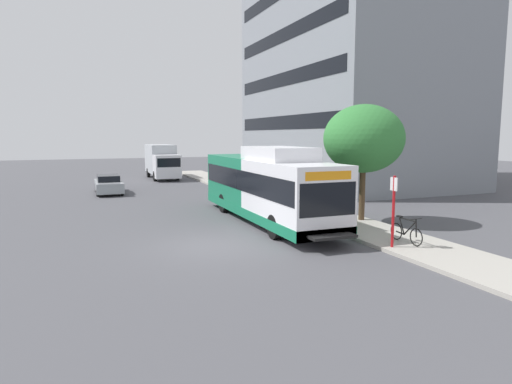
# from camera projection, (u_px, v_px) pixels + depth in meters

# --- Properties ---
(ground_plane) EXTENTS (120.00, 120.00, 0.00)m
(ground_plane) POSITION_uv_depth(u_px,v_px,m) (171.00, 212.00, 24.16)
(ground_plane) COLOR #4C4C51
(sidewalk_curb) EXTENTS (3.00, 56.00, 0.14)m
(sidewalk_curb) POSITION_uv_depth(u_px,v_px,m) (303.00, 209.00, 24.88)
(sidewalk_curb) COLOR #A8A399
(sidewalk_curb) RESTS_ON ground
(transit_bus) EXTENTS (2.58, 12.25, 3.65)m
(transit_bus) POSITION_uv_depth(u_px,v_px,m) (267.00, 187.00, 21.40)
(transit_bus) COLOR white
(transit_bus) RESTS_ON ground
(bus_stop_sign_pole) EXTENTS (0.10, 0.36, 2.60)m
(bus_stop_sign_pole) POSITION_uv_depth(u_px,v_px,m) (393.00, 206.00, 15.94)
(bus_stop_sign_pole) COLOR red
(bus_stop_sign_pole) RESTS_ON sidewalk_curb
(bicycle_parked) EXTENTS (0.52, 1.76, 1.02)m
(bicycle_parked) POSITION_uv_depth(u_px,v_px,m) (406.00, 232.00, 16.69)
(bicycle_parked) COLOR black
(bicycle_parked) RESTS_ON sidewalk_curb
(street_tree_near_stop) EXTENTS (3.77, 3.77, 5.48)m
(street_tree_near_stop) POSITION_uv_depth(u_px,v_px,m) (364.00, 139.00, 20.86)
(street_tree_near_stop) COLOR #4C3823
(street_tree_near_stop) RESTS_ON sidewalk_curb
(parked_car_far_lane) EXTENTS (1.80, 4.50, 1.33)m
(parked_car_far_lane) POSITION_uv_depth(u_px,v_px,m) (109.00, 184.00, 31.95)
(parked_car_far_lane) COLOR #93999E
(parked_car_far_lane) RESTS_ON ground
(box_truck_background) EXTENTS (2.32, 7.01, 3.25)m
(box_truck_background) POSITION_uv_depth(u_px,v_px,m) (162.00, 161.00, 42.72)
(box_truck_background) COLOR silver
(box_truck_background) RESTS_ON ground
(apartment_tower_backdrop) EXTENTS (12.52, 19.82, 24.25)m
(apartment_tower_backdrop) POSITION_uv_depth(u_px,v_px,m) (351.00, 41.00, 37.63)
(apartment_tower_backdrop) COLOR gray
(apartment_tower_backdrop) RESTS_ON ground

